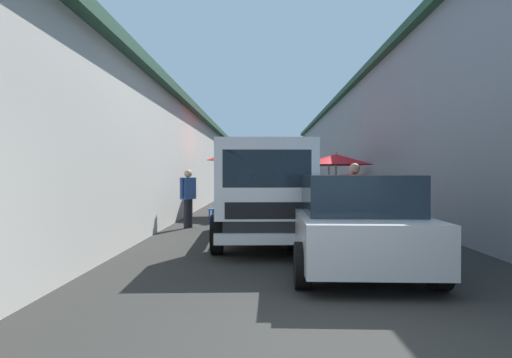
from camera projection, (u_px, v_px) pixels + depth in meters
name	position (u px, v px, depth m)	size (l,w,h in m)	color
ground	(281.00, 210.00, 16.81)	(90.00, 90.00, 0.00)	#282826
building_left_whitewash	(129.00, 162.00, 19.17)	(49.80, 7.50, 3.96)	beige
building_right_concrete	(432.00, 144.00, 18.90)	(49.80, 7.50, 5.60)	gray
fruit_stall_mid_lane	(328.00, 169.00, 16.58)	(2.64, 2.64, 2.19)	#9E9EA3
fruit_stall_near_right	(238.00, 164.00, 14.90)	(2.21, 2.21, 2.42)	#9E9EA3
fruit_stall_far_left	(337.00, 169.00, 13.73)	(2.43, 2.43, 2.18)	#9E9EA3
hatchback_car	(351.00, 220.00, 6.65)	(3.94, 1.98, 1.45)	#ADAFB5
delivery_truck	(263.00, 195.00, 8.41)	(4.99, 2.14, 2.08)	black
vendor_by_crates	(355.00, 197.00, 8.82)	(0.36, 0.63, 1.69)	#232328
vendor_in_shade	(188.00, 195.00, 11.37)	(0.57, 0.39, 1.58)	#232328
plastic_stool	(213.00, 212.00, 12.42)	(0.30, 0.30, 0.43)	#194CB2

